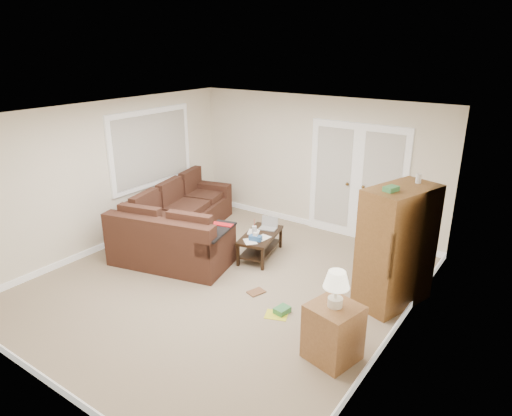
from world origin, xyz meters
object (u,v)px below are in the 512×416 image
Objects in this scene: coffee_table at (261,244)px; tv_armoire at (396,246)px; sectional_sofa at (178,226)px; side_cabinet at (333,328)px.

tv_armoire reaches higher than coffee_table.
coffee_table is at bearing 3.66° from sectional_sofa.
tv_armoire reaches higher than sectional_sofa.
side_cabinet is at bearing -52.45° from coffee_table.
side_cabinet is (-0.14, -1.56, -0.44)m from tv_armoire.
tv_armoire is at bearing 98.51° from side_cabinet.
coffee_table is (1.46, 0.45, -0.13)m from sectional_sofa.
coffee_table is 2.37m from tv_armoire.
side_cabinet reaches higher than coffee_table.
tv_armoire is at bearing -8.93° from sectional_sofa.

